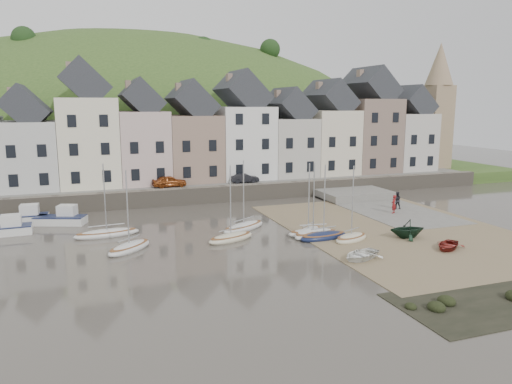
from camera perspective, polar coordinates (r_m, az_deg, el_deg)
name	(u,v)px	position (r m, az deg, el deg)	size (l,w,h in m)	color
ground	(281,241)	(38.94, 2.98, -5.85)	(160.00, 160.00, 0.00)	#423C34
quay_land	(194,176)	(68.79, -7.29, 1.83)	(90.00, 30.00, 1.50)	#345020
quay_street	(215,183)	(57.62, -4.85, 1.03)	(70.00, 7.00, 0.10)	slate
seawall	(223,194)	(54.40, -3.89, -0.21)	(70.00, 1.20, 1.80)	slate
beach	(397,229)	(44.21, 16.30, -4.25)	(18.00, 26.00, 0.06)	#7F6D4D
slipway	(383,208)	(52.81, 14.77, -1.79)	(8.00, 18.00, 0.12)	slate
hillside	(141,251)	(99.25, -13.39, -6.82)	(134.40, 84.00, 84.00)	#345020
townhouse_terrace	(221,133)	(60.80, -4.16, 7.01)	(61.05, 8.00, 13.93)	silver
church_spire	(438,102)	(76.29, 20.65, 9.86)	(4.00, 4.00, 18.00)	#997F60
sailboat_0	(107,233)	(42.16, -17.20, -4.68)	(5.47, 2.08, 6.32)	silver
sailboat_1	(129,247)	(37.69, -14.72, -6.32)	(4.13, 4.02, 6.32)	silver
sailboat_2	(231,237)	(39.11, -2.99, -5.38)	(4.53, 2.96, 6.32)	beige
sailboat_3	(244,227)	(42.42, -1.46, -4.11)	(5.00, 3.82, 6.32)	silver
sailboat_4	(313,233)	(40.76, 6.75, -4.78)	(4.43, 2.08, 6.32)	silver
sailboat_5	(324,236)	(39.84, 7.98, -5.17)	(4.47, 2.00, 6.32)	#151E42
sailboat_6	(308,232)	(40.80, 6.19, -4.76)	(4.21, 3.86, 6.32)	silver
sailboat_7	(351,238)	(39.69, 11.19, -5.32)	(3.76, 2.70, 6.32)	beige
motorboat_0	(62,218)	(47.72, -21.94, -2.84)	(4.83, 3.19, 1.70)	silver
motorboat_1	(5,228)	(45.78, -27.50, -3.81)	(4.54, 1.95, 1.70)	silver
motorboat_2	(24,217)	(49.64, -25.72, -2.63)	(4.61, 1.95, 1.70)	silver
rowboat_white	(361,255)	(35.10, 12.25, -7.23)	(2.33, 3.26, 0.68)	white
rowboat_green	(407,228)	(41.41, 17.42, -4.13)	(2.55, 2.95, 1.56)	black
rowboat_red	(448,245)	(39.42, 21.71, -5.85)	(2.06, 2.88, 0.60)	maroon
person_red	(394,204)	(49.94, 15.95, -1.39)	(0.67, 0.44, 1.83)	maroon
person_dark	(397,200)	(52.13, 16.29, -0.94)	(0.88, 0.68, 1.80)	black
car_left	(169,181)	(55.39, -10.19, 1.26)	(1.53, 3.81, 1.30)	#8B3D14
car_right	(245,178)	(57.52, -1.35, 1.66)	(1.18, 3.37, 1.11)	black
shore_rocks	(512,297)	(31.48, 28.02, -10.86)	(14.00, 6.00, 0.71)	black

